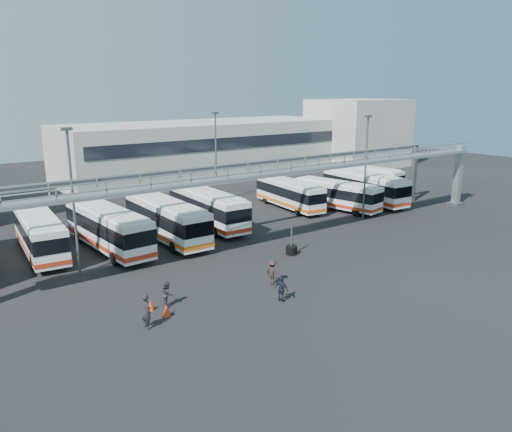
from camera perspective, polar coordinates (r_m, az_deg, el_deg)
ground at (r=38.49m, az=7.84°, el=-4.99°), size 140.00×140.00×0.00m
gantry at (r=41.38m, az=2.45°, el=4.38°), size 51.40×5.15×7.10m
warehouse at (r=74.63m, az=-5.82°, el=7.59°), size 42.00×14.00×8.00m
building_right at (r=86.24m, az=11.54°, el=9.28°), size 14.00×12.00×11.00m
light_pole_left at (r=35.93m, az=-20.22°, el=2.34°), size 0.70×0.35×10.21m
light_pole_mid at (r=50.37m, az=12.44°, el=6.09°), size 0.70×0.35×10.21m
light_pole_back at (r=56.71m, az=-4.61°, el=7.27°), size 0.70×0.35×10.21m
bus_1 at (r=42.29m, az=-23.50°, el=-1.74°), size 3.35×10.92×3.27m
bus_2 at (r=41.56m, az=-16.56°, el=-1.24°), size 3.29×11.55×3.47m
bus_3 at (r=43.15m, az=-10.21°, el=-0.29°), size 2.74×11.48×3.48m
bus_4 at (r=46.96m, az=-5.56°, el=1.03°), size 3.10×11.40×3.43m
bus_6 at (r=54.12m, az=3.84°, el=2.63°), size 3.44×10.36×3.09m
bus_7 at (r=54.25m, az=9.14°, el=2.50°), size 4.16×10.39×3.08m
bus_8 at (r=57.93m, az=12.30°, el=3.31°), size 3.34×11.49×3.45m
bus_9 at (r=65.45m, az=12.34°, el=4.36°), size 3.36×10.32×3.08m
pedestrian_a at (r=28.06m, az=-12.41°, el=-10.57°), size 0.50×0.74×1.97m
pedestrian_b at (r=30.54m, az=-10.09°, el=-8.77°), size 0.83×0.92×1.55m
pedestrian_c at (r=33.32m, az=1.90°, el=-6.43°), size 0.70×1.13×1.67m
pedestrian_d at (r=30.71m, az=2.94°, el=-8.34°), size 0.64×1.03×1.63m
cone_left at (r=29.47m, az=-10.21°, el=-10.53°), size 0.53×0.53×0.73m
cone_right at (r=30.37m, az=-11.94°, el=-9.93°), size 0.54×0.54×0.65m
tire_stack at (r=39.32m, az=4.06°, el=-3.81°), size 0.89×0.89×2.55m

